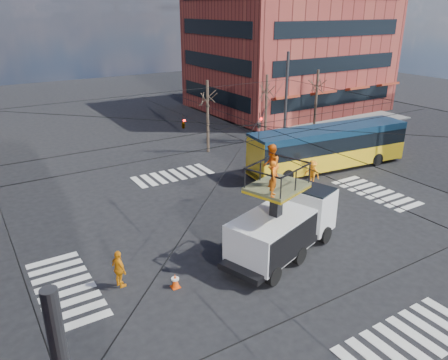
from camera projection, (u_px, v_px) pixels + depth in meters
ground at (252, 230)px, 23.98m from camera, size 120.00×120.00×0.00m
sidewalk_ne at (295, 112)px, 50.85m from camera, size 18.00×18.00×0.12m
crosswalks at (252, 230)px, 23.97m from camera, size 22.40×22.40×0.02m
building_ne at (288, 48)px, 51.13m from camera, size 20.06×16.06×14.00m
overhead_network at (248, 155)px, 22.68m from camera, size 24.24×24.24×8.00m
tree_a at (207, 97)px, 35.39m from camera, size 2.00×2.00×6.00m
tree_b at (267, 90)px, 38.34m from camera, size 2.00×2.00×6.00m
tree_c at (317, 85)px, 41.29m from camera, size 2.00×2.00×6.00m
utility_truck at (284, 217)px, 21.16m from camera, size 7.37×4.40×5.80m
city_bus at (329, 146)px, 32.65m from camera, size 12.95×3.96×3.20m
traffic_cone at (175, 281)px, 19.00m from camera, size 0.36×0.36×0.67m
worker_ground at (119, 269)px, 18.86m from camera, size 0.63×1.10×1.76m
flagger at (312, 173)px, 29.84m from camera, size 0.95×1.28×1.76m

